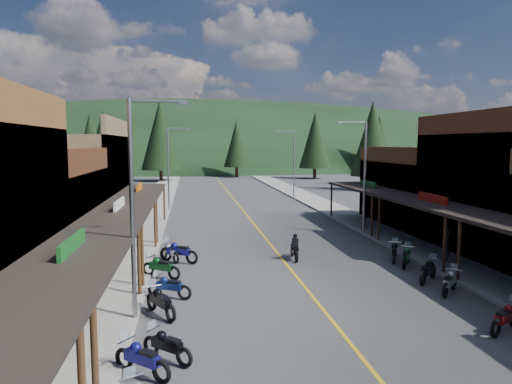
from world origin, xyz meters
name	(u,v)px	position (x,y,z in m)	size (l,w,h in m)	color
ground	(290,269)	(0.00, 0.00, 0.00)	(220.00, 220.00, 0.00)	#38383A
centerline	(244,212)	(0.00, 20.00, 0.01)	(0.15, 90.00, 0.01)	gold
sidewalk_west	(150,213)	(-8.70, 20.00, 0.07)	(3.40, 94.00, 0.15)	gray
sidewalk_east	(333,209)	(8.70, 20.00, 0.07)	(3.40, 94.00, 0.15)	gray
shop_west_2	(16,221)	(-13.75, 1.70, 2.53)	(10.90, 9.00, 6.20)	#3F2111
shop_west_3	(66,185)	(-13.78, 11.30, 3.52)	(10.90, 10.20, 8.20)	brown
shop_east_3	(428,193)	(13.75, 11.30, 2.53)	(10.90, 10.20, 6.20)	#4C2D16
streetlight_0	(136,199)	(-6.95, -6.00, 4.46)	(2.16, 0.18, 8.00)	gray
streetlight_1	(170,165)	(-6.95, 22.00, 4.46)	(2.16, 0.18, 8.00)	gray
streetlight_2	(363,172)	(6.95, 8.00, 4.46)	(2.16, 0.18, 8.00)	gray
streetlight_3	(293,161)	(6.95, 30.00, 4.46)	(2.16, 0.18, 8.00)	gray
ridge_hill	(205,163)	(0.00, 135.00, 0.00)	(310.00, 140.00, 60.00)	black
pine_1	(91,140)	(-24.00, 70.00, 7.24)	(5.88, 5.88, 12.50)	black
pine_2	(160,135)	(-10.00, 58.00, 7.99)	(6.72, 6.72, 14.00)	black
pine_3	(237,144)	(4.00, 66.00, 6.48)	(5.04, 5.04, 11.00)	black
pine_4	(315,140)	(18.00, 60.00, 7.24)	(5.88, 5.88, 12.50)	black
pine_5	(372,137)	(34.00, 72.00, 7.99)	(6.72, 6.72, 14.00)	black
pine_6	(444,144)	(46.00, 64.00, 6.48)	(5.04, 5.04, 11.00)	black
pine_7	(56,140)	(-32.00, 76.00, 7.24)	(5.88, 5.88, 12.50)	black
pine_8	(58,147)	(-22.00, 40.00, 5.98)	(4.48, 4.48, 10.00)	black
pine_9	(379,144)	(24.00, 45.00, 6.38)	(4.93, 4.93, 10.80)	black
pine_10	(104,142)	(-18.00, 50.00, 6.78)	(5.38, 5.38, 11.60)	black
pine_11	(372,138)	(20.00, 38.00, 7.19)	(5.82, 5.82, 12.40)	black
bike_west_3	(142,357)	(-6.43, -10.16, 0.57)	(0.67, 2.00, 1.14)	navy
bike_west_4	(167,344)	(-5.79, -9.34, 0.54)	(0.63, 1.89, 1.08)	black
bike_west_5	(161,301)	(-6.20, -5.67, 0.61)	(0.71, 2.12, 1.21)	black
bike_west_6	(169,286)	(-5.97, -3.72, 0.55)	(0.65, 1.94, 1.11)	navy
bike_west_7	(161,266)	(-6.49, -0.75, 0.61)	(0.71, 2.13, 1.22)	#0D431A
bike_west_8	(179,251)	(-5.72, 2.06, 0.67)	(0.78, 2.33, 1.33)	navy
bike_west_9	(170,251)	(-6.21, 2.51, 0.55)	(0.65, 1.94, 1.11)	gray
bike_east_4	(506,317)	(5.53, -8.87, 0.56)	(0.65, 1.96, 1.12)	#610D0F
bike_east_5	(450,281)	(5.95, -4.80, 0.56)	(0.66, 1.97, 1.13)	#9B9BA1
bike_east_6	(428,269)	(5.89, -3.10, 0.59)	(0.69, 2.07, 1.18)	black
bike_east_7	(406,256)	(6.14, -0.43, 0.58)	(0.67, 2.02, 1.16)	#0E4922
bike_east_8	(394,251)	(6.02, 0.72, 0.57)	(0.67, 2.01, 1.15)	black
rider_on_bike	(294,249)	(0.66, 1.88, 0.60)	(0.76, 2.00, 1.49)	black
pedestrian_east_a	(447,245)	(8.52, -0.23, 1.04)	(0.65, 0.42, 1.77)	black
pedestrian_east_b	(363,218)	(7.63, 9.51, 0.93)	(0.76, 0.44, 1.56)	brown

